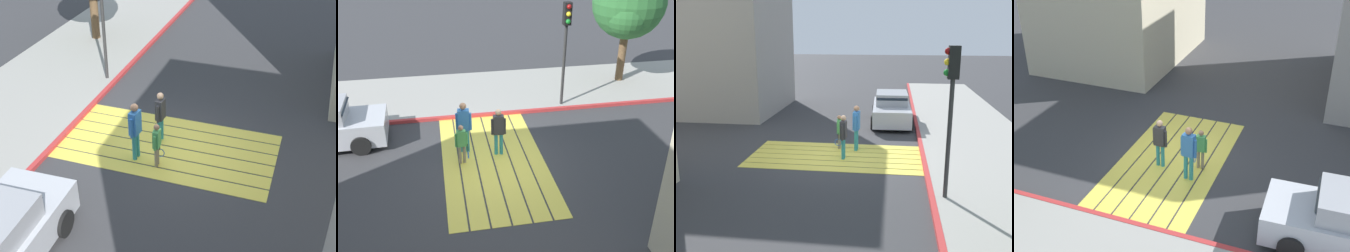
% 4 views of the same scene
% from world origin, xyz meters
% --- Properties ---
extents(ground_plane, '(120.00, 120.00, 0.00)m').
position_xyz_m(ground_plane, '(0.00, 0.00, 0.00)').
color(ground_plane, '#38383A').
extents(crosswalk_stripes, '(6.40, 3.25, 0.01)m').
position_xyz_m(crosswalk_stripes, '(0.00, 0.00, 0.01)').
color(crosswalk_stripes, '#EAD64C').
rests_on(crosswalk_stripes, ground).
extents(curb_painted, '(0.16, 40.00, 0.13)m').
position_xyz_m(curb_painted, '(-3.25, 0.00, 0.07)').
color(curb_painted, '#BC3333').
rests_on(curb_painted, ground).
extents(pedestrian_adult_lead, '(0.23, 0.48, 1.65)m').
position_xyz_m(pedestrian_adult_lead, '(-0.33, 0.24, 0.96)').
color(pedestrian_adult_lead, teal).
rests_on(pedestrian_adult_lead, ground).
extents(pedestrian_adult_trailing, '(0.27, 0.52, 1.80)m').
position_xyz_m(pedestrian_adult_trailing, '(-0.69, -0.85, 1.05)').
color(pedestrian_adult_trailing, teal).
rests_on(pedestrian_adult_trailing, ground).
extents(pedestrian_child_with_racket, '(0.28, 0.41, 1.36)m').
position_xyz_m(pedestrian_child_with_racket, '(-0.00, -0.99, 0.77)').
color(pedestrian_child_with_racket, gray).
rests_on(pedestrian_child_with_racket, ground).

